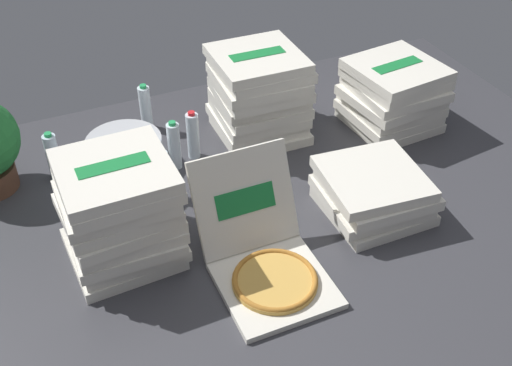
{
  "coord_description": "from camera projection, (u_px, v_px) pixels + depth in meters",
  "views": [
    {
      "loc": [
        -0.9,
        -1.81,
        1.79
      ],
      "look_at": [
        -0.05,
        0.1,
        0.14
      ],
      "focal_mm": 44.76,
      "sensor_mm": 36.0,
      "label": 1
    }
  ],
  "objects": [
    {
      "name": "pizza_stack_right_near",
      "position": [
        392.0,
        95.0,
        3.17
      ],
      "size": [
        0.46,
        0.45,
        0.34
      ],
      "color": "silver",
      "rests_on": "ground_plane"
    },
    {
      "name": "open_pizza_box",
      "position": [
        265.0,
        257.0,
        2.4
      ],
      "size": [
        0.4,
        0.58,
        0.4
      ],
      "color": "silver",
      "rests_on": "ground_plane"
    },
    {
      "name": "water_bottle_0",
      "position": [
        138.0,
        174.0,
        2.75
      ],
      "size": [
        0.06,
        0.06,
        0.25
      ],
      "color": "silver",
      "rests_on": "ground_plane"
    },
    {
      "name": "ice_bucket",
      "position": [
        125.0,
        152.0,
        2.96
      ],
      "size": [
        0.35,
        0.35,
        0.14
      ],
      "primitive_type": "cylinder",
      "color": "#B7BABF",
      "rests_on": "ground_plane"
    },
    {
      "name": "pizza_stack_left_mid",
      "position": [
        259.0,
        95.0,
        3.08
      ],
      "size": [
        0.44,
        0.45,
        0.44
      ],
      "color": "silver",
      "rests_on": "ground_plane"
    },
    {
      "name": "water_bottle_2",
      "position": [
        193.0,
        136.0,
        2.98
      ],
      "size": [
        0.06,
        0.06,
        0.25
      ],
      "color": "white",
      "rests_on": "ground_plane"
    },
    {
      "name": "water_bottle_1",
      "position": [
        146.0,
        108.0,
        3.18
      ],
      "size": [
        0.06,
        0.06,
        0.25
      ],
      "color": "white",
      "rests_on": "ground_plane"
    },
    {
      "name": "pizza_stack_center_far",
      "position": [
        373.0,
        192.0,
        2.68
      ],
      "size": [
        0.45,
        0.44,
        0.19
      ],
      "color": "silver",
      "rests_on": "ground_plane"
    },
    {
      "name": "ground_plane",
      "position": [
        277.0,
        221.0,
        2.7
      ],
      "size": [
        3.2,
        2.4,
        0.02
      ],
      "primitive_type": "cube",
      "color": "#38383D"
    },
    {
      "name": "water_bottle_3",
      "position": [
        163.0,
        174.0,
        2.75
      ],
      "size": [
        0.06,
        0.06,
        0.25
      ],
      "color": "silver",
      "rests_on": "ground_plane"
    },
    {
      "name": "water_bottle_4",
      "position": [
        174.0,
        146.0,
        2.92
      ],
      "size": [
        0.06,
        0.06,
        0.25
      ],
      "color": "white",
      "rests_on": "ground_plane"
    },
    {
      "name": "pizza_stack_left_near",
      "position": [
        120.0,
        212.0,
        2.4
      ],
      "size": [
        0.43,
        0.43,
        0.44
      ],
      "color": "silver",
      "rests_on": "ground_plane"
    },
    {
      "name": "water_bottle_5",
      "position": [
        53.0,
        157.0,
        2.85
      ],
      "size": [
        0.06,
        0.06,
        0.25
      ],
      "color": "silver",
      "rests_on": "ground_plane"
    }
  ]
}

